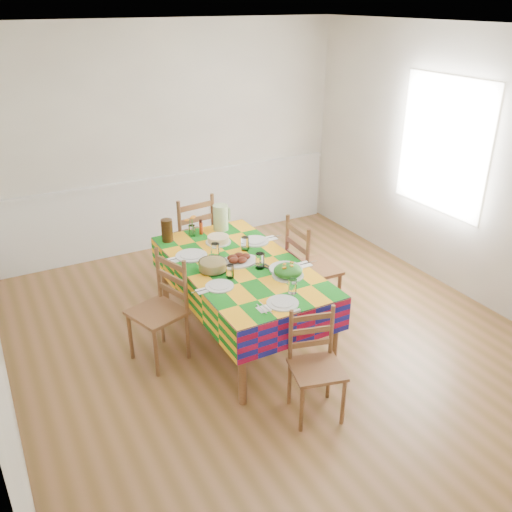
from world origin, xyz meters
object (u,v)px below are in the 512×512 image
Objects in this scene: tea_pitcher at (167,230)px; green_pitcher at (221,217)px; chair_left at (161,310)px; chair_far at (191,240)px; dining_table at (240,272)px; chair_near at (315,366)px; chair_right at (309,269)px; meat_platter at (239,260)px.

green_pitcher is at bearing 1.57° from tea_pitcher.
chair_left is at bearing -140.19° from green_pitcher.
dining_table is at bearing 83.79° from chair_far.
green_pitcher is 0.56m from chair_far.
tea_pitcher is at bearing 116.50° from chair_near.
chair_right is (0.57, -0.80, -0.37)m from green_pitcher.
green_pitcher is 0.27× the size of chair_left.
dining_table is 0.90m from tea_pitcher.
dining_table is at bearing -93.07° from meat_platter.
chair_left reaches higher than dining_table.
chair_far is (-0.18, 0.39, -0.36)m from green_pitcher.
green_pitcher is 0.26× the size of chair_right.
tea_pitcher is 0.23× the size of chair_left.
chair_far is at bearing 115.21° from green_pitcher.
chair_right reaches higher than dining_table.
chair_far reaches higher than meat_platter.
chair_right is at bearing 71.09° from chair_left.
chair_near is (0.40, -2.00, -0.44)m from tea_pitcher.
chair_left is at bearing 92.40° from chair_right.
chair_near is (-0.18, -2.01, -0.45)m from green_pitcher.
chair_far is 1.41m from chair_right.
chair_right is at bearing -2.39° from meat_platter.
tea_pitcher is 0.94m from chair_left.
tea_pitcher reaches higher than chair_near.
meat_platter is at bearing -103.62° from green_pitcher.
chair_near is at bearing 13.84° from chair_left.
chair_far is (0.00, 1.16, -0.26)m from meat_platter.
dining_table is 1.23m from chair_near.
meat_platter is at bearing 105.45° from chair_near.
green_pitcher is (0.19, 0.81, 0.21)m from dining_table.
tea_pitcher is 0.21× the size of chair_far.
chair_far reaches higher than chair_left.
chair_near is at bearing -95.07° from green_pitcher.
chair_far is at bearing 89.76° from dining_table.
chair_right is at bearing 0.18° from dining_table.
green_pitcher is at bearing 109.24° from chair_far.
meat_platter is 0.36× the size of chair_right.
chair_far is 1.41m from chair_left.
tea_pitcher is at bearing 117.61° from meat_platter.
chair_far reaches higher than dining_table.
dining_table is 1.83× the size of chair_far.
chair_near is at bearing -89.51° from dining_table.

